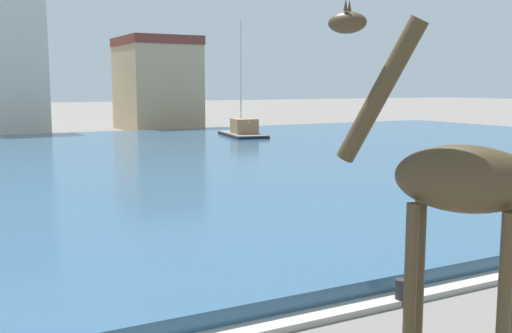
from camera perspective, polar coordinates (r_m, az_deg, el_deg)
The scene contains 7 objects.
harbor_water at distance 30.18m, azimuth -13.95°, elevation -0.07°, with size 77.89×40.27×0.43m, color #2D5170.
quay_edge_coping at distance 12.08m, azimuth 11.88°, elevation -12.39°, with size 77.89×0.50×0.12m, color #ADA89E.
giraffe_statue at distance 8.93m, azimuth 17.93°, elevation -1.71°, with size 2.09×2.82×5.43m.
sailboat_black at distance 44.92m, azimuth -1.40°, elevation 3.08°, with size 3.29×6.69×8.92m.
mooring_bollard at distance 12.10m, azimuth 13.52°, elevation -11.44°, with size 0.24×0.24×0.50m, color #232326.
townhouse_narrow_midrow at distance 54.58m, azimuth -22.27°, elevation 9.09°, with size 5.57×5.51×12.06m.
townhouse_wide_warehouse at distance 58.02m, azimuth -9.32°, elevation 7.71°, with size 6.54×7.97×8.57m.
Camera 1 is at (-7.41, -2.16, 4.17)m, focal length 42.46 mm.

